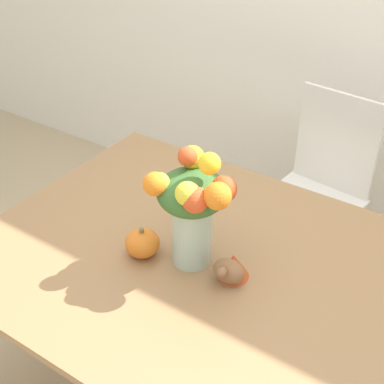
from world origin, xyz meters
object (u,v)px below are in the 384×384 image
object	(u,v)px
flower_vase	(193,206)
pumpkin	(142,243)
dining_chair_near_window	(317,192)
turkey_figurine	(231,268)

from	to	relation	value
flower_vase	pumpkin	xyz separation A→B (m)	(-0.16, -0.06, -0.18)
flower_vase	dining_chair_near_window	world-z (taller)	flower_vase
pumpkin	turkey_figurine	distance (m)	0.32
turkey_figurine	dining_chair_near_window	xyz separation A→B (m)	(-0.07, 0.95, -0.27)
pumpkin	turkey_figurine	world-z (taller)	pumpkin
turkey_figurine	dining_chair_near_window	size ratio (longest dim) A/B	0.15
flower_vase	dining_chair_near_window	distance (m)	1.05
flower_vase	pumpkin	distance (m)	0.25
turkey_figurine	dining_chair_near_window	distance (m)	0.99
pumpkin	dining_chair_near_window	xyz separation A→B (m)	(0.24, 1.01, -0.27)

